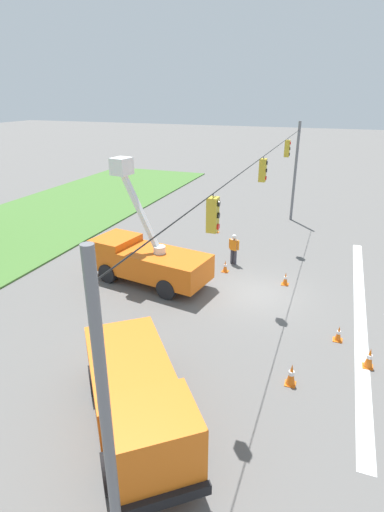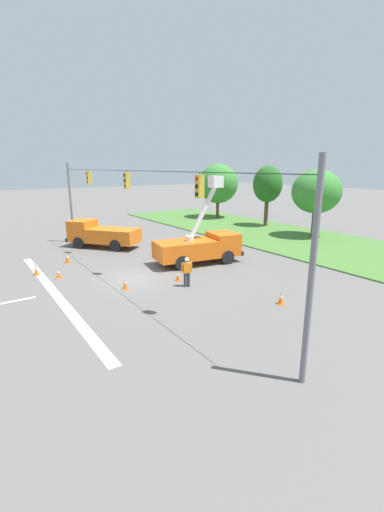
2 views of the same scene
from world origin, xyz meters
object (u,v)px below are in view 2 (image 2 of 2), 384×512
at_px(traffic_cone_foreground_left, 58,273).
at_px(traffic_cone_far_left, 36,269).
at_px(utility_truck_bucket_lift, 200,246).
at_px(utility_truck_support_near, 101,234).
at_px(tree_far_west, 218,184).
at_px(traffic_cone_foreground_right, 67,257).
at_px(tree_west, 268,185).
at_px(traffic_cone_lane_edge_b, 178,276).
at_px(traffic_cone_mid_right, 125,283).
at_px(traffic_cone_near_bucket, 281,298).
at_px(road_worker, 187,270).
at_px(tree_centre, 317,192).

xyz_separation_m(traffic_cone_foreground_left, traffic_cone_far_left, (-1.36, -1.06, 0.08)).
relative_size(utility_truck_bucket_lift, traffic_cone_far_left, 8.48).
xyz_separation_m(utility_truck_bucket_lift, utility_truck_support_near, (-8.95, -4.12, -0.12)).
xyz_separation_m(tree_far_west, traffic_cone_foreground_right, (11.67, -23.20, -4.22)).
height_order(tree_far_west, utility_truck_bucket_lift, tree_far_west).
bearing_deg(utility_truck_bucket_lift, tree_west, 118.64).
distance_m(tree_west, traffic_cone_far_left, 26.91).
relative_size(traffic_cone_lane_edge_b, traffic_cone_far_left, 0.84).
distance_m(tree_far_west, traffic_cone_mid_right, 29.48).
height_order(utility_truck_support_near, traffic_cone_mid_right, utility_truck_support_near).
height_order(traffic_cone_foreground_right, traffic_cone_near_bucket, traffic_cone_foreground_right).
relative_size(traffic_cone_foreground_right, traffic_cone_mid_right, 1.21).
bearing_deg(tree_far_west, utility_truck_bucket_lift, -41.59).
relative_size(tree_west, traffic_cone_mid_right, 10.42).
relative_size(tree_far_west, utility_truck_support_near, 1.15).
height_order(traffic_cone_mid_right, traffic_cone_near_bucket, traffic_cone_near_bucket).
bearing_deg(road_worker, tree_centre, 105.47).
xyz_separation_m(utility_truck_bucket_lift, traffic_cone_foreground_right, (-5.45, -7.99, -0.90)).
bearing_deg(tree_far_west, traffic_cone_far_left, -62.15).
bearing_deg(traffic_cone_near_bucket, tree_far_west, 147.73).
bearing_deg(tree_west, traffic_cone_far_left, -79.23).
relative_size(tree_far_west, traffic_cone_far_left, 9.27).
xyz_separation_m(traffic_cone_foreground_left, traffic_cone_foreground_right, (-3.25, 1.42, 0.10)).
relative_size(tree_west, traffic_cone_near_bucket, 10.30).
relative_size(utility_truck_bucket_lift, traffic_cone_foreground_right, 8.15).
xyz_separation_m(tree_west, traffic_cone_foreground_right, (3.07, -23.60, -4.45)).
distance_m(road_worker, traffic_cone_foreground_left, 8.35).
bearing_deg(utility_truck_bucket_lift, tree_far_west, 138.41).
xyz_separation_m(utility_truck_bucket_lift, traffic_cone_mid_right, (2.08, -6.75, -0.98)).
height_order(tree_centre, road_worker, tree_centre).
relative_size(traffic_cone_mid_right, traffic_cone_far_left, 0.86).
height_order(utility_truck_bucket_lift, traffic_cone_far_left, utility_truck_bucket_lift).
bearing_deg(utility_truck_bucket_lift, traffic_cone_foreground_right, -124.30).
bearing_deg(tree_west, traffic_cone_mid_right, -64.62).
bearing_deg(traffic_cone_foreground_left, utility_truck_bucket_lift, 76.82).
height_order(utility_truck_bucket_lift, traffic_cone_foreground_right, utility_truck_bucket_lift).
distance_m(tree_west, road_worker, 23.10).
relative_size(tree_centre, traffic_cone_lane_edge_b, 10.16).
relative_size(utility_truck_bucket_lift, traffic_cone_foreground_left, 10.30).
bearing_deg(traffic_cone_foreground_left, tree_centre, 88.01).
xyz_separation_m(traffic_cone_foreground_left, traffic_cone_near_bucket, (10.87, 8.33, 0.02)).
xyz_separation_m(utility_truck_support_near, traffic_cone_lane_edge_b, (11.49, 0.67, -0.86)).
relative_size(traffic_cone_near_bucket, traffic_cone_far_left, 0.87).
bearing_deg(tree_west, traffic_cone_near_bucket, -44.15).
xyz_separation_m(road_worker, traffic_cone_far_left, (-7.31, -6.88, -0.61)).
relative_size(tree_centre, utility_truck_bucket_lift, 1.00).
distance_m(traffic_cone_foreground_right, traffic_cone_far_left, 3.11).
bearing_deg(traffic_cone_foreground_left, road_worker, 44.37).
bearing_deg(traffic_cone_mid_right, tree_west, 115.38).
xyz_separation_m(utility_truck_bucket_lift, traffic_cone_foreground_left, (-2.20, -9.41, -0.99)).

